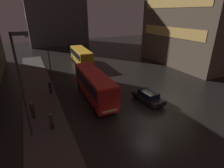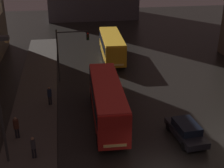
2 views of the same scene
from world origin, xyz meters
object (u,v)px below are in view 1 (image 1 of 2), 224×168
at_px(pedestrian_mid, 32,108).
at_px(traffic_light_main, 57,55).
at_px(bus_far, 81,55).
at_px(car_taxi, 148,96).
at_px(street_lamp_sidewalk, 22,73).
at_px(pedestrian_near, 50,86).
at_px(bus_near, 94,83).
at_px(pedestrian_far, 51,120).

relative_size(pedestrian_mid, traffic_light_main, 0.31).
bearing_deg(traffic_light_main, bus_far, 47.97).
bearing_deg(bus_far, car_taxi, 100.59).
relative_size(bus_far, street_lamp_sidewalk, 1.12).
xyz_separation_m(bus_far, pedestrian_mid, (-10.18, -17.41, -0.73)).
bearing_deg(street_lamp_sidewalk, pedestrian_near, 72.79).
bearing_deg(pedestrian_mid, pedestrian_near, 129.72).
height_order(bus_near, pedestrian_far, bus_near).
height_order(pedestrian_mid, street_lamp_sidewalk, street_lamp_sidewalk).
distance_m(bus_near, pedestrian_mid, 7.48).
relative_size(bus_far, pedestrian_far, 5.80).
bearing_deg(bus_far, pedestrian_mid, 62.51).
height_order(pedestrian_near, pedestrian_far, pedestrian_near).
height_order(pedestrian_mid, traffic_light_main, traffic_light_main).
bearing_deg(pedestrian_near, car_taxi, 113.90).
height_order(pedestrian_far, traffic_light_main, traffic_light_main).
xyz_separation_m(car_taxi, street_lamp_sidewalk, (-12.92, -0.86, 5.12)).
bearing_deg(traffic_light_main, car_taxi, -57.77).
height_order(bus_near, street_lamp_sidewalk, street_lamp_sidewalk).
xyz_separation_m(pedestrian_near, pedestrian_mid, (-2.38, -5.22, 0.04)).
bearing_deg(pedestrian_near, street_lamp_sidewalk, 41.15).
distance_m(pedestrian_mid, street_lamp_sidewalk, 5.38).
xyz_separation_m(pedestrian_near, street_lamp_sidewalk, (-2.49, -8.03, 4.62)).
bearing_deg(traffic_light_main, street_lamp_sidewalk, -108.42).
xyz_separation_m(bus_far, car_taxi, (2.64, -19.36, -1.27)).
distance_m(pedestrian_mid, pedestrian_far, 3.11).
relative_size(pedestrian_far, traffic_light_main, 0.29).
height_order(pedestrian_far, street_lamp_sidewalk, street_lamp_sidewalk).
distance_m(bus_near, street_lamp_sidewalk, 9.39).
relative_size(pedestrian_near, traffic_light_main, 0.31).
distance_m(pedestrian_far, street_lamp_sidewalk, 4.97).
relative_size(bus_near, pedestrian_far, 6.06).
distance_m(bus_near, traffic_light_main, 10.01).
distance_m(pedestrian_far, traffic_light_main, 14.54).
bearing_deg(bus_near, pedestrian_mid, 15.53).
distance_m(pedestrian_near, traffic_light_main, 6.89).
bearing_deg(bus_far, pedestrian_near, 60.23).
distance_m(car_taxi, street_lamp_sidewalk, 13.93).
height_order(car_taxi, street_lamp_sidewalk, street_lamp_sidewalk).
xyz_separation_m(bus_far, street_lamp_sidewalk, (-10.28, -20.22, 3.86)).
relative_size(pedestrian_mid, pedestrian_far, 1.07).
bearing_deg(car_taxi, pedestrian_near, -38.79).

